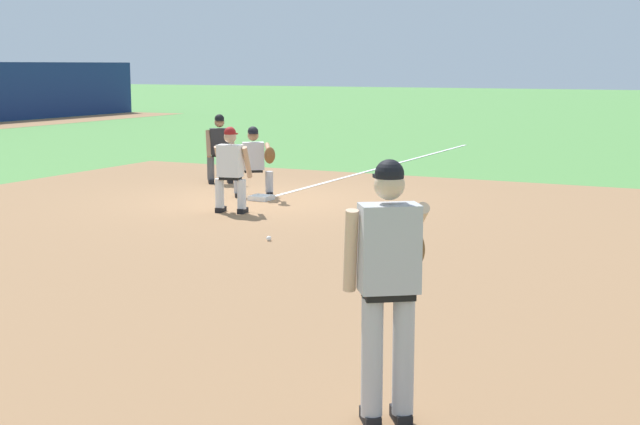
{
  "coord_description": "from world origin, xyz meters",
  "views": [
    {
      "loc": [
        -14.17,
        -8.18,
        2.48
      ],
      "look_at": [
        -6.09,
        -4.21,
        0.98
      ],
      "focal_mm": 50.0,
      "sensor_mm": 36.0,
      "label": 1
    }
  ],
  "objects_px": {
    "baserunner": "(231,166)",
    "umpire": "(220,146)",
    "pitcher": "(390,276)",
    "first_baseman": "(255,159)",
    "first_base_bag": "(261,198)",
    "baseball": "(269,238)"
  },
  "relations": [
    {
      "from": "umpire",
      "to": "pitcher",
      "type": "bearing_deg",
      "value": -142.38
    },
    {
      "from": "baseball",
      "to": "pitcher",
      "type": "relative_size",
      "value": 0.04
    },
    {
      "from": "pitcher",
      "to": "baseball",
      "type": "bearing_deg",
      "value": 36.65
    },
    {
      "from": "baserunner",
      "to": "umpire",
      "type": "bearing_deg",
      "value": 35.17
    },
    {
      "from": "baseball",
      "to": "first_baseman",
      "type": "distance_m",
      "value": 4.34
    },
    {
      "from": "first_base_bag",
      "to": "first_baseman",
      "type": "height_order",
      "value": "first_baseman"
    },
    {
      "from": "first_baseman",
      "to": "baserunner",
      "type": "distance_m",
      "value": 1.83
    },
    {
      "from": "first_baseman",
      "to": "baserunner",
      "type": "height_order",
      "value": "baserunner"
    },
    {
      "from": "baseball",
      "to": "baserunner",
      "type": "relative_size",
      "value": 0.05
    },
    {
      "from": "first_baseman",
      "to": "umpire",
      "type": "height_order",
      "value": "umpire"
    },
    {
      "from": "pitcher",
      "to": "baserunner",
      "type": "distance_m",
      "value": 9.19
    },
    {
      "from": "first_base_bag",
      "to": "umpire",
      "type": "xyz_separation_m",
      "value": [
        1.69,
        1.97,
        0.75
      ]
    },
    {
      "from": "pitcher",
      "to": "umpire",
      "type": "relative_size",
      "value": 1.27
    },
    {
      "from": "pitcher",
      "to": "baserunner",
      "type": "xyz_separation_m",
      "value": [
        7.17,
        5.74,
        -0.27
      ]
    },
    {
      "from": "umpire",
      "to": "first_baseman",
      "type": "bearing_deg",
      "value": -130.33
    },
    {
      "from": "baseball",
      "to": "umpire",
      "type": "height_order",
      "value": "umpire"
    },
    {
      "from": "pitcher",
      "to": "baserunner",
      "type": "relative_size",
      "value": 1.27
    },
    {
      "from": "first_base_bag",
      "to": "baserunner",
      "type": "distance_m",
      "value": 1.68
    },
    {
      "from": "pitcher",
      "to": "baserunner",
      "type": "bearing_deg",
      "value": 38.66
    },
    {
      "from": "baserunner",
      "to": "umpire",
      "type": "relative_size",
      "value": 1.0
    },
    {
      "from": "baseball",
      "to": "umpire",
      "type": "relative_size",
      "value": 0.05
    },
    {
      "from": "baseball",
      "to": "umpire",
      "type": "bearing_deg",
      "value": 38.62
    }
  ]
}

